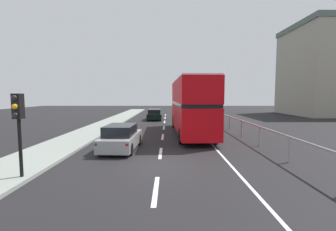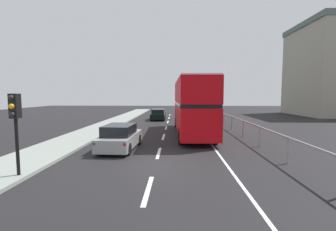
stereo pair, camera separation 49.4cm
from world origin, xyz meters
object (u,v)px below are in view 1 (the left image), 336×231
Objects in this scene: traffic_signal_pole at (18,115)px; hatchback_car_near at (121,138)px; sedan_car_ahead at (154,115)px; double_decker_bus_red at (191,105)px.

hatchback_car_near is at bearing 61.52° from traffic_signal_pole.
traffic_signal_pole is 21.74m from sedan_car_ahead.
double_decker_bus_red is at bearing -72.87° from sedan_car_ahead.
hatchback_car_near is 16.48m from sedan_car_ahead.
hatchback_car_near is 5.84m from traffic_signal_pole.
double_decker_bus_red is at bearing 52.89° from hatchback_car_near.
double_decker_bus_red is 7.27m from hatchback_car_near.
double_decker_bus_red reaches higher than hatchback_car_near.
sedan_car_ahead is (3.64, 21.36, -1.74)m from traffic_signal_pole.
hatchback_car_near is 1.38× the size of traffic_signal_pole.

